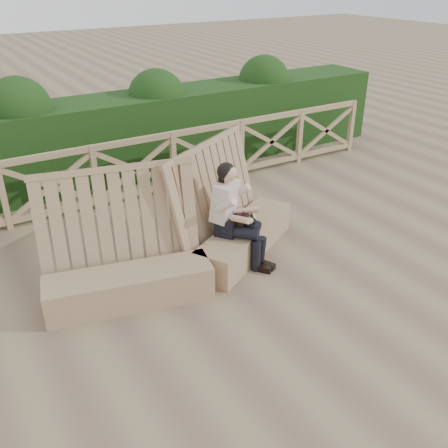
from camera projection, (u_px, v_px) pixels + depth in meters
ground at (249, 299)px, 6.12m from camera, size 60.00×60.00×0.00m
bench at (188, 247)px, 6.49m from camera, size 3.83×1.64×1.56m
woman at (233, 212)px, 6.58m from camera, size 0.72×0.91×1.42m
guardrail at (136, 169)px, 8.52m from camera, size 10.10×0.09×1.10m
hedge at (110, 139)px, 9.34m from camera, size 12.00×1.20×1.50m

